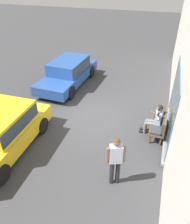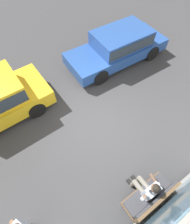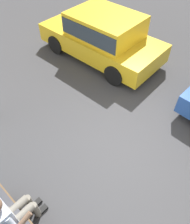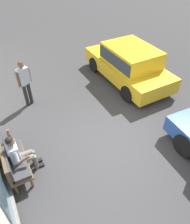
% 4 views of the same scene
% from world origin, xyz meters
% --- Properties ---
extents(ground_plane, '(60.00, 60.00, 0.00)m').
position_xyz_m(ground_plane, '(0.00, 0.00, 0.00)').
color(ground_plane, '#38383A').
extents(bench, '(1.41, 0.55, 0.99)m').
position_xyz_m(bench, '(0.33, 2.90, 0.56)').
color(bench, brown).
rests_on(bench, ground_plane).
extents(person_on_phone, '(0.73, 0.74, 1.32)m').
position_xyz_m(person_on_phone, '(0.31, 2.68, 0.69)').
color(person_on_phone, '#6B665B').
rests_on(person_on_phone, ground_plane).
extents(parked_car_near, '(4.63, 1.99, 1.39)m').
position_xyz_m(parked_car_near, '(-2.78, -2.29, 0.77)').
color(parked_car_near, '#23478E').
rests_on(parked_car_near, ground_plane).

